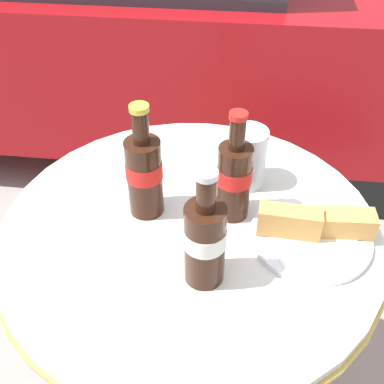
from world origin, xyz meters
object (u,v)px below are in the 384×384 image
(cola_bottle_left, at_px, (234,177))
(cola_bottle_center, at_px, (144,173))
(drinking_glass, at_px, (247,159))
(lunch_plate_near, at_px, (312,231))
(cola_bottle_right, at_px, (205,239))
(bistro_table, at_px, (190,292))

(cola_bottle_left, distance_m, cola_bottle_center, 0.16)
(drinking_glass, bearing_deg, lunch_plate_near, -51.05)
(cola_bottle_right, height_order, drinking_glass, cola_bottle_right)
(cola_bottle_right, relative_size, cola_bottle_center, 0.97)
(drinking_glass, bearing_deg, cola_bottle_right, -102.76)
(lunch_plate_near, bearing_deg, bistro_table, 177.07)
(bistro_table, relative_size, cola_bottle_center, 3.35)
(cola_bottle_center, bearing_deg, bistro_table, -20.53)
(bistro_table, xyz_separation_m, lunch_plate_near, (0.22, -0.01, 0.22))
(cola_bottle_right, relative_size, drinking_glass, 1.81)
(cola_bottle_right, bearing_deg, cola_bottle_left, 76.94)
(lunch_plate_near, bearing_deg, drinking_glass, 128.95)
(cola_bottle_center, xyz_separation_m, drinking_glass, (0.19, 0.11, -0.03))
(bistro_table, bearing_deg, cola_bottle_right, -72.18)
(bistro_table, xyz_separation_m, cola_bottle_left, (0.08, 0.04, 0.29))
(bistro_table, relative_size, cola_bottle_left, 3.47)
(bistro_table, bearing_deg, cola_bottle_left, 29.12)
(drinking_glass, bearing_deg, bistro_table, -124.49)
(cola_bottle_left, xyz_separation_m, cola_bottle_center, (-0.16, -0.01, 0.00))
(cola_bottle_right, bearing_deg, bistro_table, 107.82)
(cola_bottle_left, height_order, cola_bottle_right, same)
(cola_bottle_left, bearing_deg, cola_bottle_right, -103.06)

